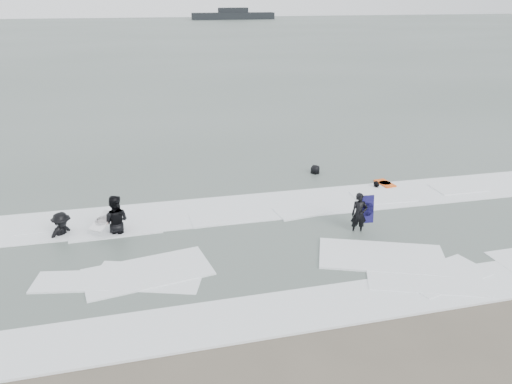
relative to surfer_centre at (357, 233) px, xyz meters
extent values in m
plane|color=brown|center=(-3.14, -3.22, 0.00)|extent=(320.00, 320.00, 0.00)
plane|color=#47544C|center=(-3.14, 76.78, 0.06)|extent=(320.00, 320.00, 0.00)
imported|color=black|center=(0.00, 0.00, 0.00)|extent=(0.60, 0.45, 1.48)
imported|color=black|center=(-7.99, 1.81, 0.00)|extent=(1.06, 0.89, 1.95)
imported|color=black|center=(-9.73, 1.97, 0.00)|extent=(1.26, 1.24, 1.73)
imported|color=black|center=(2.46, 3.68, 0.00)|extent=(0.85, 0.89, 1.49)
imported|color=black|center=(0.55, 5.91, 0.00)|extent=(0.93, 0.84, 1.60)
cube|color=white|center=(-3.14, -3.82, 0.03)|extent=(30.03, 2.32, 0.07)
cube|color=white|center=(-3.14, 2.78, 0.04)|extent=(30.00, 2.60, 0.09)
cube|color=black|center=(21.82, 139.45, 1.01)|extent=(24.20, 4.32, 1.90)
cube|color=black|center=(21.82, 139.45, 2.65)|extent=(8.64, 2.59, 1.38)
camera|label=1|loc=(-6.80, -14.05, 7.63)|focal=35.00mm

